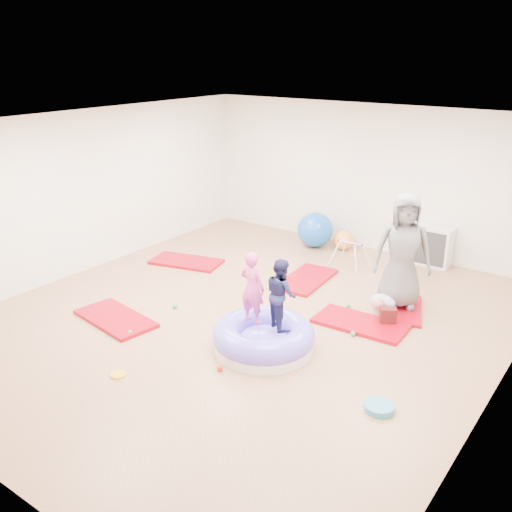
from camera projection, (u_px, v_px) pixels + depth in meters
The scene contains 19 objects.
room at pixel (243, 228), 7.92m from camera, with size 7.01×8.01×2.81m.
gym_mat_front_left at pixel (116, 319), 8.36m from camera, with size 1.30×0.65×0.05m, color #A50301.
gym_mat_mid_left at pixel (186, 262), 10.57m from camera, with size 1.29×0.64×0.05m, color #A50301.
gym_mat_center_back at pixel (306, 279), 9.77m from camera, with size 1.30×0.65×0.05m, color #A50301.
gym_mat_right at pixel (360, 324), 8.20m from camera, with size 1.31×0.66×0.05m, color #A50301.
gym_mat_rear_right at pixel (403, 310), 8.65m from camera, with size 1.08×0.54×0.05m, color #A50301.
inflatable_cushion at pixel (264, 338), 7.51m from camera, with size 1.35×1.35×0.43m.
child_pink at pixel (252, 284), 7.38m from camera, with size 0.36×0.24×0.99m, color #D34587.
child_navy at pixel (281, 290), 7.25m from camera, with size 0.46×0.36×0.94m, color #19193E.
adult_caregiver at pixel (403, 251), 8.46m from camera, with size 0.86×0.56×1.76m, color #5C5C5C.
infant at pixel (382, 302), 8.58m from camera, with size 0.39×0.40×0.23m.
ball_pit_balls at pixel (263, 319), 8.31m from camera, with size 2.70×3.16×0.08m.
exercise_ball_blue at pixel (315, 230), 11.33m from camera, with size 0.70×0.70×0.70m, color blue.
exercise_ball_orange at pixel (344, 240), 11.22m from camera, with size 0.39×0.39×0.39m, color orange.
infant_play_gym at pixel (350, 250), 10.30m from camera, with size 0.62×0.59×0.47m.
cube_shelf at pixel (431, 246), 10.39m from camera, with size 0.72×0.36×0.72m.
balance_disc at pixel (379, 407), 6.28m from camera, with size 0.34×0.34×0.08m, color teal.
backpack at pixel (388, 317), 8.17m from camera, with size 0.23×0.14×0.27m, color maroon.
yellow_toy at pixel (118, 375), 6.95m from camera, with size 0.19×0.19×0.03m, color yellow.
Camera 1 is at (4.58, -6.03, 3.77)m, focal length 40.00 mm.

